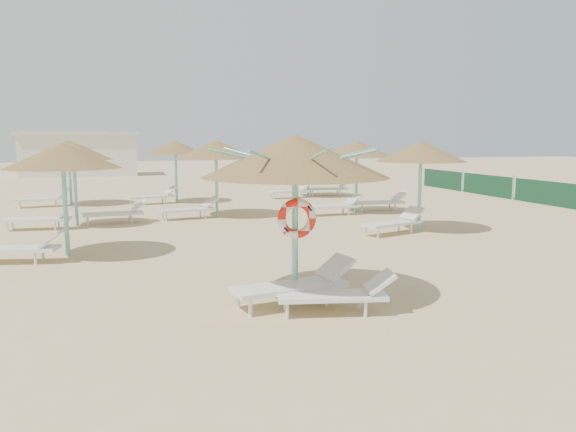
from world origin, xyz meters
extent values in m
plane|color=tan|center=(0.00, 0.00, 0.00)|extent=(120.00, 120.00, 0.00)
cylinder|color=#71C4BA|center=(-0.18, -0.32, 1.20)|extent=(0.11, 0.11, 2.39)
cone|color=olive|center=(-0.18, -0.32, 2.50)|extent=(3.19, 3.19, 0.72)
cylinder|color=#71C4BA|center=(-0.18, -0.32, 2.24)|extent=(0.20, 0.20, 0.12)
cylinder|color=#71C4BA|center=(0.56, -0.32, 2.45)|extent=(1.44, 0.04, 0.36)
cylinder|color=#71C4BA|center=(0.34, 0.20, 2.45)|extent=(1.05, 1.05, 0.36)
cylinder|color=#71C4BA|center=(-0.18, 0.41, 2.45)|extent=(0.04, 1.44, 0.36)
cylinder|color=#71C4BA|center=(-0.69, 0.20, 2.45)|extent=(1.05, 1.05, 0.36)
cylinder|color=#71C4BA|center=(-0.91, -0.32, 2.45)|extent=(1.44, 0.04, 0.36)
cylinder|color=#71C4BA|center=(-0.69, -0.84, 2.45)|extent=(1.05, 1.05, 0.36)
cylinder|color=#71C4BA|center=(-0.18, -1.06, 2.45)|extent=(0.04, 1.44, 0.36)
cylinder|color=#71C4BA|center=(0.34, -0.84, 2.45)|extent=(1.05, 1.05, 0.36)
torus|color=red|center=(-0.18, -0.42, 1.44)|extent=(0.69, 0.15, 0.69)
cylinder|color=white|center=(-1.13, -1.05, 0.14)|extent=(0.06, 0.06, 0.29)
cylinder|color=white|center=(-1.22, -0.54, 0.14)|extent=(0.06, 0.06, 0.29)
cylinder|color=white|center=(0.23, -0.81, 0.14)|extent=(0.06, 0.06, 0.29)
cylinder|color=white|center=(0.15, -0.31, 0.14)|extent=(0.06, 0.06, 0.29)
cube|color=white|center=(-0.37, -0.66, 0.33)|extent=(2.03, 0.96, 0.08)
cube|color=white|center=(0.49, -0.51, 0.58)|extent=(0.60, 0.69, 0.37)
cylinder|color=white|center=(-0.61, -1.32, 0.13)|extent=(0.05, 0.05, 0.26)
cylinder|color=white|center=(-0.52, -0.87, 0.13)|extent=(0.05, 0.05, 0.26)
cylinder|color=white|center=(0.60, -1.57, 0.13)|extent=(0.05, 0.05, 0.26)
cylinder|color=white|center=(0.69, -1.12, 0.13)|extent=(0.05, 0.05, 0.26)
cube|color=white|center=(0.15, -1.24, 0.29)|extent=(1.82, 0.90, 0.07)
cube|color=white|center=(0.92, -1.40, 0.51)|extent=(0.55, 0.63, 0.33)
cylinder|color=#71C4BA|center=(-4.31, 4.62, 1.15)|extent=(0.11, 0.11, 2.30)
cone|color=olive|center=(-4.31, 4.62, 2.39)|extent=(2.64, 2.64, 0.60)
cylinder|color=#71C4BA|center=(-4.31, 4.62, 2.15)|extent=(0.20, 0.20, 0.12)
cylinder|color=white|center=(-4.92, 3.87, 0.14)|extent=(0.06, 0.06, 0.28)
cylinder|color=white|center=(-4.82, 4.36, 0.14)|extent=(0.06, 0.06, 0.28)
cube|color=white|center=(-5.41, 4.22, 0.32)|extent=(1.99, 0.99, 0.08)
cube|color=white|center=(-4.58, 4.05, 0.56)|extent=(0.60, 0.68, 0.36)
cylinder|color=#71C4BA|center=(-4.45, 9.45, 1.15)|extent=(0.11, 0.11, 2.30)
cone|color=olive|center=(-4.45, 9.45, 2.38)|extent=(2.40, 2.40, 0.54)
cylinder|color=#71C4BA|center=(-4.45, 9.45, 2.15)|extent=(0.20, 0.20, 0.12)
cylinder|color=white|center=(-6.37, 8.88, 0.14)|extent=(0.06, 0.06, 0.28)
cylinder|color=white|center=(-6.32, 9.37, 0.14)|extent=(0.06, 0.06, 0.28)
cylinder|color=white|center=(-5.03, 8.74, 0.14)|extent=(0.06, 0.06, 0.28)
cylinder|color=white|center=(-4.98, 9.24, 0.14)|extent=(0.06, 0.06, 0.28)
cube|color=white|center=(-5.55, 9.05, 0.32)|extent=(1.95, 0.81, 0.08)
cube|color=white|center=(-4.70, 8.96, 0.56)|extent=(0.54, 0.65, 0.36)
cylinder|color=white|center=(-4.12, 9.42, 0.14)|extent=(0.06, 0.06, 0.28)
cylinder|color=white|center=(-4.17, 9.91, 0.14)|extent=(0.06, 0.06, 0.28)
cylinder|color=white|center=(-2.78, 9.55, 0.14)|extent=(0.06, 0.06, 0.28)
cylinder|color=white|center=(-2.83, 10.05, 0.14)|extent=(0.06, 0.06, 0.28)
cube|color=white|center=(-3.35, 9.75, 0.32)|extent=(1.95, 0.81, 0.08)
cube|color=white|center=(-2.50, 9.83, 0.56)|extent=(0.54, 0.65, 0.36)
cylinder|color=#71C4BA|center=(-5.12, 15.57, 1.15)|extent=(0.11, 0.11, 2.30)
cone|color=olive|center=(-5.12, 15.57, 2.39)|extent=(2.71, 2.71, 0.61)
cylinder|color=#71C4BA|center=(-5.12, 15.57, 2.15)|extent=(0.20, 0.20, 0.12)
cylinder|color=white|center=(-6.97, 14.80, 0.14)|extent=(0.06, 0.06, 0.28)
cylinder|color=white|center=(-7.05, 15.30, 0.14)|extent=(0.06, 0.06, 0.28)
cylinder|color=white|center=(-5.64, 15.00, 0.14)|extent=(0.06, 0.06, 0.28)
cylinder|color=white|center=(-5.71, 15.49, 0.14)|extent=(0.06, 0.06, 0.28)
cube|color=white|center=(-6.22, 15.17, 0.32)|extent=(1.97, 0.89, 0.08)
cube|color=white|center=(-5.38, 15.29, 0.56)|extent=(0.57, 0.66, 0.36)
cylinder|color=#71C4BA|center=(0.20, 10.47, 1.15)|extent=(0.11, 0.11, 2.30)
cone|color=olive|center=(0.20, 10.47, 2.40)|extent=(2.87, 2.87, 0.65)
cylinder|color=#71C4BA|center=(0.20, 10.47, 2.15)|extent=(0.20, 0.20, 0.12)
cylinder|color=white|center=(-1.64, 9.68, 0.14)|extent=(0.06, 0.06, 0.28)
cylinder|color=white|center=(-1.73, 10.17, 0.14)|extent=(0.06, 0.06, 0.28)
cylinder|color=white|center=(-0.31, 9.93, 0.14)|extent=(0.06, 0.06, 0.28)
cylinder|color=white|center=(-0.40, 10.42, 0.14)|extent=(0.06, 0.06, 0.28)
cube|color=white|center=(-0.90, 10.07, 0.32)|extent=(1.98, 0.96, 0.08)
cube|color=white|center=(-0.06, 10.23, 0.56)|extent=(0.59, 0.68, 0.36)
cylinder|color=#71C4BA|center=(-0.78, 15.31, 1.15)|extent=(0.11, 0.11, 2.30)
cone|color=olive|center=(-0.78, 15.31, 2.39)|extent=(2.55, 2.55, 0.57)
cylinder|color=#71C4BA|center=(-0.78, 15.31, 2.15)|extent=(0.20, 0.20, 0.12)
cylinder|color=white|center=(-2.60, 14.49, 0.14)|extent=(0.06, 0.06, 0.28)
cylinder|color=white|center=(-2.71, 14.97, 0.14)|extent=(0.06, 0.06, 0.28)
cylinder|color=white|center=(-1.29, 14.80, 0.14)|extent=(0.06, 0.06, 0.28)
cylinder|color=white|center=(-1.40, 15.28, 0.14)|extent=(0.06, 0.06, 0.28)
cube|color=white|center=(-1.88, 14.91, 0.32)|extent=(1.99, 1.04, 0.08)
cube|color=white|center=(-1.05, 15.11, 0.56)|extent=(0.61, 0.70, 0.36)
cylinder|color=#71C4BA|center=(5.59, 5.65, 1.15)|extent=(0.11, 0.11, 2.30)
cone|color=olive|center=(5.59, 5.65, 2.39)|extent=(2.70, 2.70, 0.61)
cylinder|color=#71C4BA|center=(5.59, 5.65, 2.15)|extent=(0.20, 0.20, 0.12)
cylinder|color=white|center=(3.81, 4.75, 0.14)|extent=(0.06, 0.06, 0.28)
cylinder|color=white|center=(3.65, 5.22, 0.14)|extent=(0.06, 0.06, 0.28)
cylinder|color=white|center=(5.09, 5.19, 0.14)|extent=(0.06, 0.06, 0.28)
cylinder|color=white|center=(4.93, 5.66, 0.14)|extent=(0.06, 0.06, 0.28)
cube|color=white|center=(4.49, 5.25, 0.32)|extent=(2.00, 1.20, 0.08)
cube|color=white|center=(5.29, 5.52, 0.56)|extent=(0.65, 0.73, 0.36)
cylinder|color=#71C4BA|center=(5.37, 9.96, 1.15)|extent=(0.11, 0.11, 2.30)
cone|color=olive|center=(5.37, 9.96, 2.39)|extent=(2.58, 2.58, 0.58)
cylinder|color=#71C4BA|center=(5.37, 9.96, 2.15)|extent=(0.20, 0.20, 0.12)
cylinder|color=white|center=(3.48, 9.28, 0.14)|extent=(0.06, 0.06, 0.28)
cylinder|color=white|center=(3.46, 9.78, 0.14)|extent=(0.06, 0.06, 0.28)
cylinder|color=white|center=(4.83, 9.33, 0.14)|extent=(0.06, 0.06, 0.28)
cylinder|color=white|center=(4.81, 9.83, 0.14)|extent=(0.06, 0.06, 0.28)
cube|color=white|center=(4.27, 9.56, 0.32)|extent=(1.92, 0.69, 0.08)
cube|color=white|center=(5.12, 9.59, 0.56)|extent=(0.51, 0.62, 0.36)
cylinder|color=white|center=(5.66, 10.04, 0.14)|extent=(0.06, 0.06, 0.28)
cylinder|color=white|center=(5.68, 10.54, 0.14)|extent=(0.06, 0.06, 0.28)
cylinder|color=white|center=(7.01, 9.99, 0.14)|extent=(0.06, 0.06, 0.28)
cylinder|color=white|center=(7.03, 10.49, 0.14)|extent=(0.06, 0.06, 0.28)
cube|color=white|center=(6.47, 10.26, 0.32)|extent=(1.92, 0.69, 0.08)
cube|color=white|center=(7.32, 10.23, 0.56)|extent=(0.51, 0.62, 0.36)
cylinder|color=#71C4BA|center=(5.46, 15.93, 1.15)|extent=(0.11, 0.11, 2.30)
cone|color=olive|center=(5.46, 15.93, 2.39)|extent=(2.70, 2.70, 0.61)
cylinder|color=#71C4BA|center=(5.46, 15.93, 2.15)|extent=(0.20, 0.20, 0.12)
cylinder|color=white|center=(3.60, 15.18, 0.14)|extent=(0.06, 0.06, 0.28)
cylinder|color=white|center=(3.54, 15.68, 0.14)|extent=(0.06, 0.06, 0.28)
cylinder|color=white|center=(4.94, 15.35, 0.14)|extent=(0.06, 0.06, 0.28)
cylinder|color=white|center=(4.88, 15.84, 0.14)|extent=(0.06, 0.06, 0.28)
cube|color=white|center=(4.36, 15.53, 0.32)|extent=(1.96, 0.84, 0.08)
cube|color=white|center=(5.20, 15.63, 0.56)|extent=(0.55, 0.65, 0.36)
cylinder|color=white|center=(5.74, 16.08, 0.14)|extent=(0.06, 0.06, 0.28)
cylinder|color=white|center=(5.80, 16.57, 0.14)|extent=(0.06, 0.06, 0.28)
cylinder|color=white|center=(7.08, 15.91, 0.14)|extent=(0.06, 0.06, 0.28)
cylinder|color=white|center=(7.14, 16.41, 0.14)|extent=(0.06, 0.06, 0.28)
cube|color=white|center=(6.56, 16.23, 0.32)|extent=(1.96, 0.84, 0.08)
cube|color=white|center=(7.40, 16.12, 0.56)|extent=(0.55, 0.65, 0.36)
cube|color=silver|center=(-6.00, 35.00, 1.50)|extent=(8.00, 4.00, 3.00)
cube|color=beige|center=(-6.00, 35.00, 3.12)|extent=(8.40, 4.40, 0.25)
cube|color=#1A4E2C|center=(14.00, 10.00, 0.50)|extent=(0.08, 3.80, 1.00)
cube|color=#1A4E2C|center=(14.00, 14.00, 0.50)|extent=(0.08, 3.80, 1.00)
cylinder|color=#71C4BA|center=(14.00, 12.10, 0.55)|extent=(0.08, 0.08, 1.10)
cube|color=#1A4E2C|center=(14.00, 18.00, 0.50)|extent=(0.08, 3.80, 1.00)
cylinder|color=#71C4BA|center=(14.00, 16.10, 0.55)|extent=(0.08, 0.08, 1.10)
camera|label=1|loc=(-2.96, -9.40, 2.81)|focal=35.00mm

